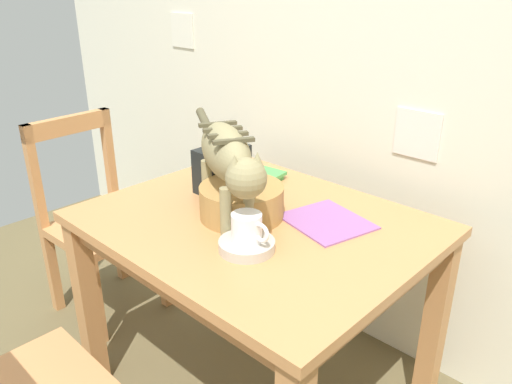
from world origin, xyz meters
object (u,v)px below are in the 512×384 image
Objects in this scene: wicker_basket at (242,201)px; saucer_bowl at (247,245)px; book_stack at (257,175)px; toaster at (222,169)px; magazine at (327,221)px; coffee_mug at (247,228)px; dining_table at (256,244)px; cat at (228,158)px; wooden_chair_near at (98,221)px.

saucer_bowl is at bearing -41.33° from wicker_basket.
toaster reaches higher than book_stack.
toaster is at bearing -159.79° from magazine.
coffee_mug is 0.58m from book_stack.
magazine is 0.93× the size of wicker_basket.
coffee_mug is (0.13, -0.17, 0.17)m from dining_table.
coffee_mug is at bearing 90.45° from cat.
wooden_chair_near reaches higher than saucer_bowl.
cat is 3.05× the size of book_stack.
wooden_chair_near is (-0.89, -0.07, -0.36)m from wicker_basket.
saucer_bowl is at bearing -54.00° from dining_table.
cat is 2.11× the size of wicker_basket.
magazine is (0.06, 0.32, -0.07)m from coffee_mug.
wicker_basket is at bearing 92.64° from wooden_chair_near.
saucer_bowl is 0.06m from coffee_mug.
dining_table is at bearing 17.56° from wicker_basket.
magazine is at bearing 38.02° from dining_table.
wicker_basket is 0.25m from toaster.
magazine reaches higher than dining_table.
dining_table is at bearing -47.21° from book_stack.
dining_table is at bearing -127.78° from magazine.
toaster reaches higher than dining_table.
wooden_chair_near reaches higher than toaster.
book_stack is at bearing 132.79° from dining_table.
book_stack is at bearing 83.65° from toaster.
coffee_mug is 0.68× the size of book_stack.
coffee_mug is 0.48m from toaster.
magazine is (0.06, 0.32, -0.01)m from saucer_bowl.
saucer_bowl is 1.27× the size of coffee_mug.
coffee_mug is at bearing -86.57° from magazine.
saucer_bowl is 0.60× the size of wicker_basket.
coffee_mug reaches higher than book_stack.
cat reaches higher than magazine.
book_stack is 0.21× the size of wooden_chair_near.
wooden_chair_near is (-1.06, 0.08, -0.32)m from saucer_bowl.
saucer_bowl is at bearing -87.15° from magazine.
dining_table is at bearing 126.73° from coffee_mug.
toaster is 0.21× the size of wooden_chair_near.
book_stack is at bearing 124.77° from wicker_basket.
cat is at bearing -87.21° from wicker_basket.
dining_table is 0.34m from cat.
cat reaches higher than book_stack.
magazine is 0.29× the size of wooden_chair_near.
dining_table is 0.24m from saucer_bowl.
wooden_chair_near is (-0.67, -0.19, -0.38)m from toaster.
cat reaches higher than dining_table.
dining_table is 0.27m from coffee_mug.
coffee_mug is 0.14× the size of wooden_chair_near.
saucer_bowl is 0.24m from wicker_basket.
book_stack is (-0.20, 0.35, -0.21)m from cat.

